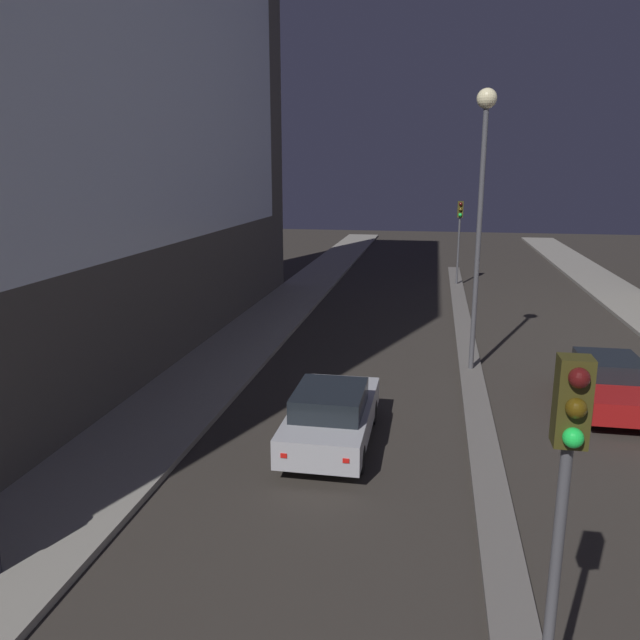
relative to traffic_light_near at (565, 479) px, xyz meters
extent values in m
cube|color=#66605B|center=(0.00, 17.48, -3.51)|extent=(0.74, 38.62, 0.13)
cylinder|color=#4C4C51|center=(0.00, 0.03, -1.54)|extent=(0.12, 0.12, 3.81)
cube|color=#3D3814|center=(0.00, 0.03, 0.81)|extent=(0.32, 0.28, 0.90)
sphere|color=#4C0F0F|center=(0.00, -0.15, 1.11)|extent=(0.20, 0.20, 0.20)
sphere|color=#4C380A|center=(0.00, -0.15, 0.81)|extent=(0.20, 0.20, 0.20)
sphere|color=#1EEA4C|center=(0.00, -0.15, 0.51)|extent=(0.20, 0.20, 0.20)
cylinder|color=#4C4C51|center=(0.00, 30.37, -1.54)|extent=(0.12, 0.12, 3.81)
cube|color=#3D3814|center=(0.00, 30.37, 0.81)|extent=(0.32, 0.28, 0.90)
sphere|color=#4C0F0F|center=(0.00, 30.19, 1.11)|extent=(0.20, 0.20, 0.20)
sphere|color=#4C380A|center=(0.00, 30.19, 0.81)|extent=(0.20, 0.20, 0.20)
sphere|color=#1EEA4C|center=(0.00, 30.19, 0.51)|extent=(0.20, 0.20, 0.20)
cylinder|color=#4C4C51|center=(0.00, 14.36, 0.72)|extent=(0.16, 0.16, 8.34)
sphere|color=#F9EAB2|center=(0.00, 14.36, 5.07)|extent=(0.61, 0.61, 0.61)
cube|color=#B2B2B7|center=(-3.66, 8.06, -2.92)|extent=(1.90, 4.53, 0.68)
cube|color=black|center=(-3.66, 7.72, -2.32)|extent=(1.61, 2.04, 0.54)
cube|color=red|center=(-4.32, 5.79, -2.89)|extent=(0.14, 0.04, 0.10)
cube|color=red|center=(-2.99, 5.79, -2.89)|extent=(0.14, 0.04, 0.10)
cylinder|color=black|center=(-4.50, 9.46, -3.26)|extent=(0.22, 0.64, 0.64)
cylinder|color=black|center=(-2.82, 9.46, -3.26)|extent=(0.22, 0.64, 0.64)
cylinder|color=black|center=(-4.50, 6.65, -3.26)|extent=(0.22, 0.64, 0.64)
cylinder|color=black|center=(-2.82, 6.65, -3.26)|extent=(0.22, 0.64, 0.64)
cube|color=maroon|center=(3.66, 11.72, -2.96)|extent=(1.91, 4.38, 0.60)
cube|color=black|center=(3.66, 12.05, -2.41)|extent=(1.62, 1.97, 0.49)
cube|color=red|center=(2.99, 13.91, -2.93)|extent=(0.14, 0.04, 0.10)
cube|color=red|center=(4.32, 13.91, -2.93)|extent=(0.14, 0.04, 0.10)
cylinder|color=black|center=(2.81, 13.08, -3.26)|extent=(0.22, 0.64, 0.64)
cylinder|color=black|center=(4.50, 13.08, -3.26)|extent=(0.22, 0.64, 0.64)
cylinder|color=black|center=(2.81, 10.36, -3.26)|extent=(0.22, 0.64, 0.64)
camera|label=1|loc=(-1.39, -6.00, 3.00)|focal=35.00mm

